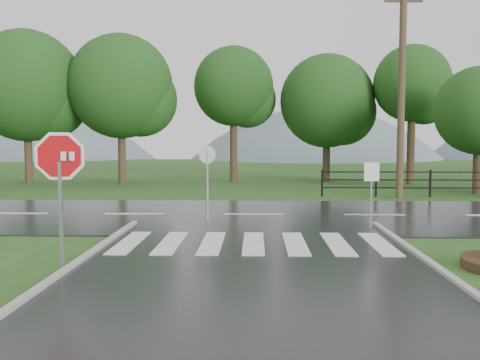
{
  "coord_description": "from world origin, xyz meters",
  "views": [
    {
      "loc": [
        0.04,
        -7.69,
        2.55
      ],
      "look_at": [
        -0.36,
        6.0,
        1.5
      ],
      "focal_mm": 40.0,
      "sensor_mm": 36.0,
      "label": 1
    }
  ],
  "objects": [
    {
      "name": "ground",
      "position": [
        0.0,
        0.0,
        0.0
      ],
      "size": [
        120.0,
        120.0,
        0.0
      ],
      "primitive_type": "plane",
      "color": "#254F1A",
      "rests_on": "ground"
    },
    {
      "name": "main_road",
      "position": [
        0.0,
        10.0,
        0.0
      ],
      "size": [
        90.0,
        8.0,
        0.04
      ],
      "primitive_type": "cube",
      "color": "black",
      "rests_on": "ground"
    },
    {
      "name": "crosswalk",
      "position": [
        0.0,
        5.0,
        0.06
      ],
      "size": [
        6.5,
        2.8,
        0.02
      ],
      "color": "silver",
      "rests_on": "ground"
    },
    {
      "name": "fence_west",
      "position": [
        7.75,
        16.0,
        0.72
      ],
      "size": [
        9.58,
        0.08,
        1.2
      ],
      "color": "black",
      "rests_on": "ground"
    },
    {
      "name": "hills",
      "position": [
        3.49,
        65.0,
        -15.54
      ],
      "size": [
        102.0,
        48.0,
        48.0
      ],
      "color": "slate",
      "rests_on": "ground"
    },
    {
      "name": "treeline",
      "position": [
        1.0,
        24.0,
        0.0
      ],
      "size": [
        83.2,
        5.2,
        10.0
      ],
      "color": "#174114",
      "rests_on": "ground"
    },
    {
      "name": "stop_sign",
      "position": [
        -3.69,
        2.38,
        1.98
      ],
      "size": [
        1.23,
        0.38,
        2.86
      ],
      "color": "#939399",
      "rests_on": "ground"
    },
    {
      "name": "reg_sign_small",
      "position": [
        3.27,
        7.21,
        1.37
      ],
      "size": [
        0.42,
        0.06,
        1.9
      ],
      "color": "#939399",
      "rests_on": "ground"
    },
    {
      "name": "reg_sign_round",
      "position": [
        -1.42,
        8.49,
        1.48
      ],
      "size": [
        0.52,
        0.2,
        2.36
      ],
      "color": "#939399",
      "rests_on": "ground"
    },
    {
      "name": "utility_pole_east",
      "position": [
        6.27,
        15.5,
        4.61
      ],
      "size": [
        1.61,
        0.3,
        9.07
      ],
      "color": "#473523",
      "rests_on": "ground"
    },
    {
      "name": "entrance_tree_left",
      "position": [
        10.41,
        17.5,
        3.85
      ],
      "size": [
        4.1,
        4.1,
        5.92
      ],
      "color": "#3D2B1C",
      "rests_on": "ground"
    }
  ]
}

